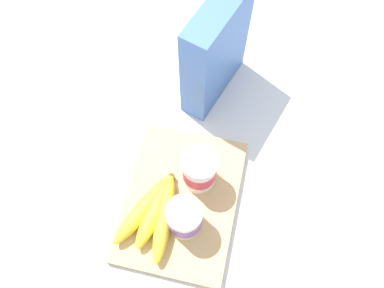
# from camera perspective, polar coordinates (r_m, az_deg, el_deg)

# --- Properties ---
(ground_plane) EXTENTS (2.40, 2.40, 0.00)m
(ground_plane) POSITION_cam_1_polar(r_m,az_deg,el_deg) (0.85, -1.59, -8.26)
(ground_plane) COLOR silver
(cutting_board) EXTENTS (0.31, 0.23, 0.02)m
(cutting_board) POSITION_cam_1_polar(r_m,az_deg,el_deg) (0.84, -1.61, -8.06)
(cutting_board) COLOR tan
(cutting_board) RESTS_ON ground_plane
(cereal_box) EXTENTS (0.20, 0.12, 0.26)m
(cereal_box) POSITION_cam_1_polar(r_m,az_deg,el_deg) (0.87, 3.40, 13.08)
(cereal_box) COLOR #4770B7
(cereal_box) RESTS_ON ground_plane
(yogurt_cup_front) EXTENTS (0.07, 0.07, 0.10)m
(yogurt_cup_front) POSITION_cam_1_polar(r_m,az_deg,el_deg) (0.80, 1.08, -3.79)
(yogurt_cup_front) COLOR white
(yogurt_cup_front) RESTS_ON cutting_board
(yogurt_cup_back) EXTENTS (0.07, 0.07, 0.09)m
(yogurt_cup_back) POSITION_cam_1_polar(r_m,az_deg,el_deg) (0.78, -1.07, -10.53)
(yogurt_cup_back) COLOR white
(yogurt_cup_back) RESTS_ON cutting_board
(banana_bunch) EXTENTS (0.19, 0.12, 0.04)m
(banana_bunch) POSITION_cam_1_polar(r_m,az_deg,el_deg) (0.81, -5.43, -9.74)
(banana_bunch) COLOR yellow
(banana_bunch) RESTS_ON cutting_board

